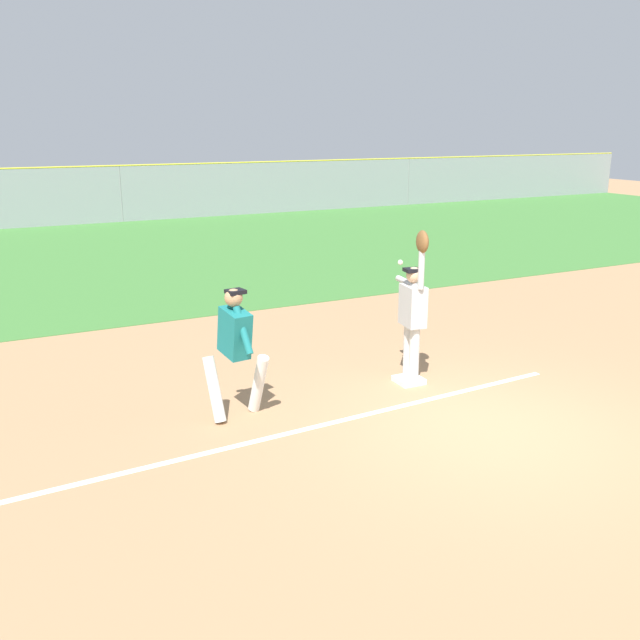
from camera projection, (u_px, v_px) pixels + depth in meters
ground_plane at (485, 427)px, 8.86m from camera, size 70.61×70.61×0.00m
outfield_grass at (176, 252)px, 21.00m from camera, size 53.29×14.98×0.01m
chalk_foul_line at (156, 465)px, 7.86m from camera, size 11.99×0.77×0.01m
first_base at (409, 380)px, 10.37m from camera, size 0.39×0.39×0.08m
fielder at (413, 308)px, 10.17m from camera, size 0.32×0.90×2.28m
runner at (235, 344)px, 8.90m from camera, size 0.79×0.85×1.72m
baseball at (400, 262)px, 10.02m from camera, size 0.07×0.07×0.07m
outfield_fence at (121, 194)px, 27.13m from camera, size 53.37×0.08×2.19m
parked_car_tan at (63, 198)px, 29.75m from camera, size 4.42×2.15×1.25m
parked_car_blue at (187, 193)px, 31.91m from camera, size 4.51×2.33×1.25m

